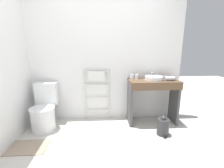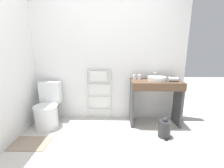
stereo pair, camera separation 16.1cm
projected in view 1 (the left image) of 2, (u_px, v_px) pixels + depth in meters
The scene contains 11 objects.
wall_back at pixel (104, 60), 2.91m from camera, with size 3.03×0.12×2.38m, color white.
toilet at pixel (44, 111), 2.67m from camera, with size 0.41×0.55×0.81m.
towel_radiator at pixel (97, 84), 2.90m from camera, with size 0.49×0.06×1.02m.
vanity_counter at pixel (153, 94), 2.81m from camera, with size 0.90×0.44×0.84m.
sink_basin at pixel (154, 78), 2.76m from camera, with size 0.33×0.33×0.07m.
faucet at pixel (151, 74), 2.91m from camera, with size 0.02×0.10×0.14m.
cup_near_wall at pixel (132, 76), 2.86m from camera, with size 0.07×0.07×0.09m.
cup_near_edge at pixel (137, 77), 2.83m from camera, with size 0.07×0.07×0.09m.
hair_dryer at pixel (170, 78), 2.71m from camera, with size 0.23×0.16×0.08m.
trash_bin at pixel (163, 126), 2.48m from camera, with size 0.20×0.23×0.34m.
bath_mat at pixel (28, 147), 2.18m from camera, with size 0.56×0.36×0.01m, color gray.
Camera 1 is at (-0.01, -1.46, 1.41)m, focal length 24.00 mm.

